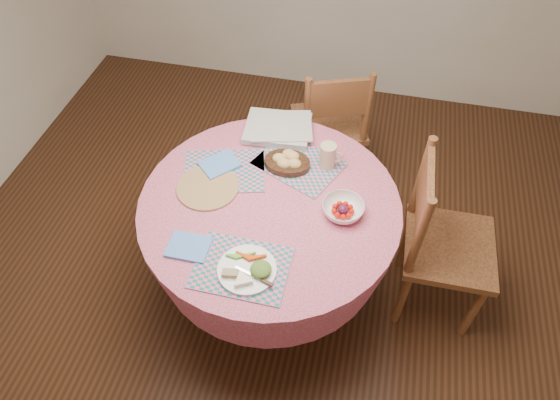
{
  "coord_description": "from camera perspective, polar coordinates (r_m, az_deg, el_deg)",
  "views": [
    {
      "loc": [
        0.39,
        -1.48,
        2.52
      ],
      "look_at": [
        0.05,
        0.0,
        0.78
      ],
      "focal_mm": 32.0,
      "sensor_mm": 36.0,
      "label": 1
    }
  ],
  "objects": [
    {
      "name": "placemat_front",
      "position": [
        2.12,
        -4.41,
        -7.66
      ],
      "size": [
        0.4,
        0.3,
        0.01
      ],
      "primitive_type": "cube",
      "rotation": [
        0.0,
        0.0,
        -0.01
      ],
      "color": "#167F6A",
      "rests_on": "dining_table"
    },
    {
      "name": "bread_bowl",
      "position": [
        2.48,
        0.86,
        4.48
      ],
      "size": [
        0.23,
        0.23,
        0.08
      ],
      "color": "black",
      "rests_on": "placemat_back"
    },
    {
      "name": "chair_back",
      "position": [
        3.16,
        5.79,
        8.61
      ],
      "size": [
        0.55,
        0.54,
        0.94
      ],
      "rotation": [
        0.0,
        0.0,
        3.49
      ],
      "color": "brown",
      "rests_on": "ground"
    },
    {
      "name": "ground",
      "position": [
        2.95,
        -0.96,
        -9.83
      ],
      "size": [
        4.0,
        4.0,
        0.0
      ],
      "primitive_type": "plane",
      "color": "#331C0F",
      "rests_on": "ground"
    },
    {
      "name": "dining_table",
      "position": [
        2.49,
        -1.12,
        -3.2
      ],
      "size": [
        1.24,
        1.24,
        0.75
      ],
      "color": "#DB6691",
      "rests_on": "ground"
    },
    {
      "name": "placemat_back",
      "position": [
        2.51,
        2.16,
        4.17
      ],
      "size": [
        0.49,
        0.44,
        0.01
      ],
      "primitive_type": "cube",
      "rotation": [
        0.0,
        0.0,
        -0.43
      ],
      "color": "#167F6A",
      "rests_on": "dining_table"
    },
    {
      "name": "placemat_left",
      "position": [
        2.49,
        -6.41,
        3.33
      ],
      "size": [
        0.46,
        0.39,
        0.01
      ],
      "primitive_type": "cube",
      "rotation": [
        0.0,
        0.0,
        0.27
      ],
      "color": "#167F6A",
      "rests_on": "dining_table"
    },
    {
      "name": "napkin_near",
      "position": [
        2.21,
        -10.39,
        -5.3
      ],
      "size": [
        0.18,
        0.14,
        0.01
      ],
      "primitive_type": "cube",
      "rotation": [
        0.0,
        0.0,
        0.0
      ],
      "color": "#578AE0",
      "rests_on": "dining_table"
    },
    {
      "name": "wicker_trivet",
      "position": [
        2.42,
        -8.26,
        1.46
      ],
      "size": [
        0.3,
        0.3,
        0.01
      ],
      "primitive_type": "cylinder",
      "color": "olive",
      "rests_on": "dining_table"
    },
    {
      "name": "newspaper_stack",
      "position": [
        2.67,
        -0.2,
        8.23
      ],
      "size": [
        0.38,
        0.32,
        0.04
      ],
      "rotation": [
        0.0,
        0.0,
        0.07
      ],
      "color": "silver",
      "rests_on": "dining_table"
    },
    {
      "name": "chair_right",
      "position": [
        2.61,
        17.8,
        -4.36
      ],
      "size": [
        0.45,
        0.47,
        1.0
      ],
      "rotation": [
        0.0,
        0.0,
        1.58
      ],
      "color": "brown",
      "rests_on": "ground"
    },
    {
      "name": "latte_mug",
      "position": [
        2.46,
        5.53,
        5.06
      ],
      "size": [
        0.12,
        0.08,
        0.13
      ],
      "color": "#D2B790",
      "rests_on": "placemat_back"
    },
    {
      "name": "dinner_plate",
      "position": [
        2.09,
        -3.65,
        -7.97
      ],
      "size": [
        0.25,
        0.25,
        0.05
      ],
      "rotation": [
        0.0,
        0.0,
        0.15
      ],
      "color": "white",
      "rests_on": "placemat_front"
    },
    {
      "name": "napkin_far",
      "position": [
        2.51,
        -6.91,
        4.07
      ],
      "size": [
        0.23,
        0.23,
        0.01
      ],
      "primitive_type": "cube",
      "rotation": [
        0.0,
        0.0,
        0.81
      ],
      "color": "#578AE0",
      "rests_on": "placemat_left"
    },
    {
      "name": "fruit_bowl",
      "position": [
        2.29,
        7.21,
        -1.06
      ],
      "size": [
        0.24,
        0.24,
        0.06
      ],
      "rotation": [
        0.0,
        0.0,
        0.27
      ],
      "color": "white",
      "rests_on": "dining_table"
    },
    {
      "name": "room_envelope",
      "position": [
        1.73,
        -1.73,
        21.1
      ],
      "size": [
        4.01,
        4.01,
        2.71
      ],
      "color": "silver",
      "rests_on": "ground"
    }
  ]
}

